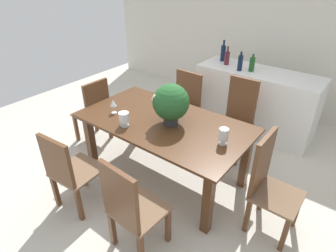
% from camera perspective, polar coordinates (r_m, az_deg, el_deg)
% --- Properties ---
extents(ground_plane, '(7.04, 7.04, 0.00)m').
position_cam_1_polar(ground_plane, '(3.62, -0.19, -9.31)').
color(ground_plane, beige).
extents(back_wall, '(6.40, 0.10, 2.60)m').
position_cam_1_polar(back_wall, '(5.19, 18.61, 17.71)').
color(back_wall, beige).
rests_on(back_wall, ground).
extents(dining_table, '(1.92, 1.06, 0.77)m').
position_cam_1_polar(dining_table, '(3.21, -0.78, -0.83)').
color(dining_table, '#4C2D19').
rests_on(dining_table, ground).
extents(chair_far_left, '(0.50, 0.49, 0.93)m').
position_cam_1_polar(chair_far_left, '(4.22, 3.23, 5.14)').
color(chair_far_left, brown).
rests_on(chair_far_left, ground).
extents(chair_far_right, '(0.43, 0.47, 1.04)m').
position_cam_1_polar(chair_far_right, '(3.84, 13.87, 2.18)').
color(chair_far_right, brown).
rests_on(chair_far_right, ground).
extents(chair_near_left, '(0.48, 0.49, 0.93)m').
position_cam_1_polar(chair_near_left, '(3.02, -19.45, -8.37)').
color(chair_near_left, brown).
rests_on(chair_near_left, ground).
extents(chair_near_right, '(0.46, 0.45, 1.00)m').
position_cam_1_polar(chair_near_right, '(2.47, -7.79, -15.95)').
color(chair_near_right, brown).
rests_on(chair_near_right, ground).
extents(chair_head_end, '(0.41, 0.43, 0.96)m').
position_cam_1_polar(chair_head_end, '(4.07, -14.66, 3.23)').
color(chair_head_end, brown).
rests_on(chair_head_end, ground).
extents(chair_foot_end, '(0.43, 0.44, 1.02)m').
position_cam_1_polar(chair_foot_end, '(2.82, 19.64, -10.50)').
color(chair_foot_end, brown).
rests_on(chair_foot_end, ground).
extents(flower_centerpiece, '(0.40, 0.40, 0.46)m').
position_cam_1_polar(flower_centerpiece, '(2.99, 0.58, 4.70)').
color(flower_centerpiece, '#333338').
rests_on(flower_centerpiece, dining_table).
extents(crystal_vase_left, '(0.11, 0.11, 0.16)m').
position_cam_1_polar(crystal_vase_left, '(3.05, -8.90, 1.62)').
color(crystal_vase_left, silver).
rests_on(crystal_vase_left, dining_table).
extents(crystal_vase_center_near, '(0.10, 0.10, 0.17)m').
position_cam_1_polar(crystal_vase_center_near, '(2.76, 11.19, -1.80)').
color(crystal_vase_center_near, silver).
rests_on(crystal_vase_center_near, dining_table).
extents(wine_glass, '(0.07, 0.07, 0.17)m').
position_cam_1_polar(wine_glass, '(3.33, -11.04, 4.52)').
color(wine_glass, silver).
rests_on(wine_glass, dining_table).
extents(kitchen_counter, '(1.77, 0.64, 0.95)m').
position_cam_1_polar(kitchen_counter, '(4.49, 17.15, 4.83)').
color(kitchen_counter, silver).
rests_on(kitchen_counter, ground).
extents(wine_bottle_green, '(0.07, 0.07, 0.27)m').
position_cam_1_polar(wine_bottle_green, '(4.46, 11.86, 13.38)').
color(wine_bottle_green, '#511E28').
rests_on(wine_bottle_green, kitchen_counter).
extents(wine_bottle_tall, '(0.08, 0.08, 0.32)m').
position_cam_1_polar(wine_bottle_tall, '(4.62, 11.09, 14.35)').
color(wine_bottle_tall, '#0F1E38').
rests_on(wine_bottle_tall, kitchen_counter).
extents(wine_bottle_amber, '(0.07, 0.07, 0.25)m').
position_cam_1_polar(wine_bottle_amber, '(4.25, 16.65, 11.93)').
color(wine_bottle_amber, '#194C1E').
rests_on(wine_bottle_amber, kitchen_counter).
extents(wine_bottle_dark, '(0.07, 0.07, 0.27)m').
position_cam_1_polar(wine_bottle_dark, '(4.24, 14.41, 12.32)').
color(wine_bottle_dark, '#0F1E38').
rests_on(wine_bottle_dark, kitchen_counter).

